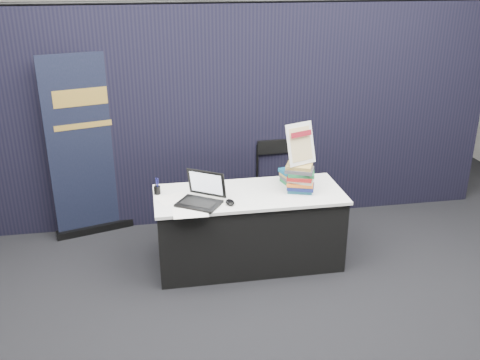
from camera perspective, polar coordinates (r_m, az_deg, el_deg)
name	(u,v)px	position (r m, az deg, el deg)	size (l,w,h in m)	color
floor	(260,292)	(4.97, 2.15, -11.87)	(8.00, 8.00, 0.00)	black
wall_back	(205,38)	(8.14, -3.79, 14.84)	(8.00, 0.02, 3.50)	beige
drape_partition	(231,118)	(5.91, -0.96, 6.63)	(6.00, 0.08, 2.40)	black
display_table	(249,228)	(5.25, 0.94, -5.15)	(1.80, 0.75, 0.75)	black
laptop	(198,196)	(4.88, -4.48, -1.70)	(0.46, 0.48, 0.28)	black
mouse	(230,202)	(4.85, -1.08, -2.39)	(0.08, 0.13, 0.04)	black
brochure_left	(173,198)	(5.01, -7.19, -1.96)	(0.28, 0.20, 0.00)	white
brochure_mid	(190,213)	(4.71, -5.31, -3.49)	(0.31, 0.22, 0.00)	white
brochure_right	(207,201)	(4.92, -3.56, -2.26)	(0.32, 0.23, 0.00)	white
pen_cup	(157,190)	(5.11, -8.83, -1.07)	(0.06, 0.06, 0.08)	black
book_stack_tall	(300,178)	(5.11, 6.43, 0.21)	(0.30, 0.27, 0.27)	#1A5465
book_stack_short	(293,176)	(5.34, 5.69, 0.46)	(0.27, 0.22, 0.14)	#1D6D3C
info_sign	(301,144)	(5.02, 6.49, 3.81)	(0.32, 0.22, 0.40)	black
pullup_banner	(87,158)	(5.88, -15.96, 2.30)	(0.83, 0.33, 1.96)	black
stacking_chair	(278,179)	(6.02, 4.04, 0.05)	(0.44, 0.44, 0.94)	black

